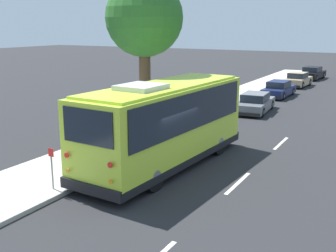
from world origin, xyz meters
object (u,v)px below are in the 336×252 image
object	(u,v)px
parked_sedan_gray	(255,103)
parked_sedan_navy	(279,89)
parked_sedan_black	(312,73)
sign_post_near	(52,168)
sign_post_far	(85,159)
street_tree	(145,14)
shuttle_bus	(165,121)
parked_sedan_tan	(298,80)

from	to	relation	value
parked_sedan_gray	parked_sedan_navy	distance (m)	6.81
parked_sedan_navy	parked_sedan_black	xyz separation A→B (m)	(12.87, -0.15, 0.02)
parked_sedan_gray	parked_sedan_navy	xyz separation A→B (m)	(6.80, 0.25, -0.00)
parked_sedan_navy	parked_sedan_gray	bearing A→B (deg)	-176.33
sign_post_near	sign_post_far	bearing A→B (deg)	0.00
parked_sedan_navy	sign_post_near	bearing A→B (deg)	178.03
sign_post_near	street_tree	bearing A→B (deg)	7.67
street_tree	sign_post_near	distance (m)	9.23
parked_sedan_black	street_tree	world-z (taller)	street_tree
sign_post_far	parked_sedan_navy	bearing A→B (deg)	-3.80
street_tree	sign_post_near	xyz separation A→B (m)	(-7.58, -1.02, -5.16)
shuttle_bus	sign_post_near	bearing A→B (deg)	159.59
parked_sedan_navy	street_tree	distance (m)	16.90
parked_sedan_navy	street_tree	xyz separation A→B (m)	(-15.80, 2.46, 5.46)
parked_sedan_navy	sign_post_far	world-z (taller)	sign_post_far
parked_sedan_tan	sign_post_far	xyz separation A→B (m)	(-28.17, 1.50, 0.10)
sign_post_near	sign_post_far	xyz separation A→B (m)	(1.68, 0.00, -0.17)
sign_post_far	sign_post_near	bearing A→B (deg)	180.00
shuttle_bus	sign_post_far	world-z (taller)	shuttle_bus
sign_post_near	parked_sedan_tan	bearing A→B (deg)	-2.87
shuttle_bus	parked_sedan_navy	size ratio (longest dim) A/B	1.96
parked_sedan_black	parked_sedan_gray	bearing A→B (deg)	-174.88
parked_sedan_gray	shuttle_bus	bearing A→B (deg)	176.63
parked_sedan_gray	street_tree	xyz separation A→B (m)	(-9.00, 2.71, 5.46)
parked_sedan_gray	parked_sedan_tan	distance (m)	13.27
shuttle_bus	street_tree	distance (m)	6.07
parked_sedan_navy	sign_post_far	xyz separation A→B (m)	(-21.70, 1.44, 0.13)
parked_sedan_tan	shuttle_bus	bearing A→B (deg)	-175.62
parked_sedan_gray	street_tree	size ratio (longest dim) A/B	0.58
shuttle_bus	parked_sedan_black	world-z (taller)	shuttle_bus
parked_sedan_navy	sign_post_near	distance (m)	23.43
shuttle_bus	street_tree	size ratio (longest dim) A/B	1.11
parked_sedan_navy	street_tree	bearing A→B (deg)	172.70
shuttle_bus	sign_post_near	distance (m)	4.79
parked_sedan_black	street_tree	size ratio (longest dim) A/B	0.59
parked_sedan_navy	sign_post_far	size ratio (longest dim) A/B	4.07
parked_sedan_black	street_tree	distance (m)	29.30
shuttle_bus	parked_sedan_gray	bearing A→B (deg)	4.45
parked_sedan_black	sign_post_near	bearing A→B (deg)	-177.69
parked_sedan_black	sign_post_far	size ratio (longest dim) A/B	4.25
parked_sedan_navy	shuttle_bus	bearing A→B (deg)	-177.06
shuttle_bus	parked_sedan_navy	distance (m)	19.14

